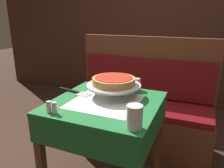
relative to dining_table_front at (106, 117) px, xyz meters
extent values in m
cube|color=#1E6B33|center=(0.00, 0.00, 0.10)|extent=(0.70, 0.70, 0.03)
cube|color=white|center=(0.00, 0.00, 0.12)|extent=(0.44, 0.44, 0.00)
cube|color=#1E6B33|center=(0.00, 0.00, 0.01)|extent=(0.70, 0.70, 0.16)
cube|color=#4C331E|center=(-0.32, -0.32, -0.27)|extent=(0.05, 0.05, 0.72)
cube|color=#4C331E|center=(-0.32, 0.32, -0.27)|extent=(0.05, 0.05, 0.72)
cube|color=#4C331E|center=(0.32, 0.32, -0.27)|extent=(0.05, 0.05, 0.72)
cube|color=red|center=(-0.21, 1.57, 0.10)|extent=(0.75, 0.75, 0.03)
cube|color=white|center=(-0.21, 1.57, 0.12)|extent=(0.46, 0.46, 0.00)
cube|color=red|center=(-0.21, 1.57, 0.03)|extent=(0.74, 0.74, 0.11)
cube|color=#4C331E|center=(-0.55, 1.23, -0.27)|extent=(0.05, 0.05, 0.72)
cube|color=#4C331E|center=(0.13, 1.23, -0.27)|extent=(0.05, 0.05, 0.72)
cube|color=#4C331E|center=(-0.55, 1.90, -0.27)|extent=(0.05, 0.05, 0.72)
cube|color=#4C331E|center=(0.13, 1.90, -0.27)|extent=(0.05, 0.05, 0.72)
cube|color=brown|center=(0.04, 0.70, -0.42)|extent=(1.38, 0.47, 0.43)
cube|color=#600F14|center=(0.04, 0.70, -0.18)|extent=(1.35, 0.46, 0.06)
cube|color=brown|center=(0.04, 0.91, 0.16)|extent=(1.38, 0.06, 0.62)
cube|color=#600F14|center=(0.04, 0.87, 0.07)|extent=(1.32, 0.02, 0.40)
cube|color=#3D2319|center=(0.00, 2.06, 0.56)|extent=(6.00, 0.04, 2.40)
cylinder|color=#ADADB2|center=(0.01, 0.25, 0.15)|extent=(0.01, 0.01, 0.07)
cylinder|color=#ADADB2|center=(-0.10, 0.05, 0.15)|extent=(0.01, 0.01, 0.07)
cylinder|color=#ADADB2|center=(0.12, 0.05, 0.15)|extent=(0.01, 0.01, 0.07)
cylinder|color=#ADADB2|center=(0.01, 0.12, 0.19)|extent=(0.26, 0.26, 0.01)
cylinder|color=silver|center=(0.01, 0.12, 0.19)|extent=(0.37, 0.37, 0.01)
cylinder|color=silver|center=(0.01, 0.12, 0.20)|extent=(0.38, 0.38, 0.01)
cylinder|color=#C68E47|center=(0.01, 0.12, 0.23)|extent=(0.30, 0.30, 0.05)
cylinder|color=#B22819|center=(0.01, 0.12, 0.25)|extent=(0.26, 0.26, 0.01)
cube|color=#BCBCC1|center=(-0.20, 0.05, 0.12)|extent=(0.12, 0.10, 0.00)
cube|color=black|center=(-0.34, 0.08, 0.13)|extent=(0.20, 0.06, 0.01)
cylinder|color=silver|center=(0.29, -0.28, 0.18)|extent=(0.08, 0.08, 0.12)
cylinder|color=silver|center=(-0.23, -0.29, 0.15)|extent=(0.03, 0.03, 0.05)
cylinder|color=#B7B7BC|center=(-0.23, -0.29, 0.18)|extent=(0.03, 0.03, 0.01)
cylinder|color=silver|center=(-0.20, -0.29, 0.15)|extent=(0.03, 0.03, 0.05)
cylinder|color=#B7B7BC|center=(-0.20, -0.29, 0.18)|extent=(0.03, 0.03, 0.01)
cube|color=#B2B2B7|center=(0.10, 0.31, 0.16)|extent=(0.10, 0.05, 0.09)
cube|color=black|center=(-0.23, 1.53, 0.13)|extent=(0.11, 0.11, 0.03)
cylinder|color=black|center=(-0.23, 1.53, 0.22)|extent=(0.01, 0.01, 0.14)
cylinder|color=white|center=(-0.23, 1.56, 0.20)|extent=(0.04, 0.04, 0.11)
cylinder|color=red|center=(-0.26, 1.52, 0.20)|extent=(0.04, 0.04, 0.11)
cylinder|color=gold|center=(-0.20, 1.52, 0.20)|extent=(0.04, 0.04, 0.11)
camera|label=1|loc=(0.57, -1.24, 0.67)|focal=35.00mm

